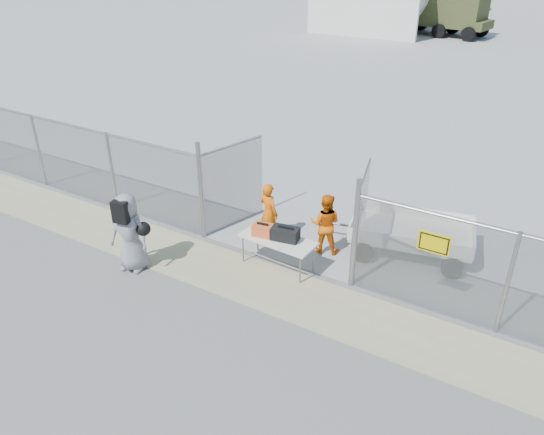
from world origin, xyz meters
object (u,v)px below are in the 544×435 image
Objects in this scene: security_worker_right at (325,224)px; security_worker_left at (269,213)px; folding_table at (278,253)px; visitor at (130,233)px; utility_trailer at (411,236)px.

security_worker_left is at bearing -7.85° from security_worker_right.
folding_table is 1.15× the size of security_worker_right.
visitor reaches higher than security_worker_right.
security_worker_left reaches higher than security_worker_right.
visitor is (-1.98, -2.65, 0.16)m from security_worker_left.
security_worker_left is 1.43m from security_worker_right.
visitor is at bearing -155.00° from utility_trailer.
folding_table is at bearing 146.93° from security_worker_left.
security_worker_right is (0.61, 1.15, 0.38)m from folding_table.
utility_trailer is (1.77, 1.02, -0.31)m from security_worker_right.
security_worker_left reaches higher than utility_trailer.
visitor is at bearing 69.22° from security_worker_left.
security_worker_left is 3.31m from visitor.
folding_table is 1.28m from security_worker_left.
security_worker_right is 4.45m from visitor.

